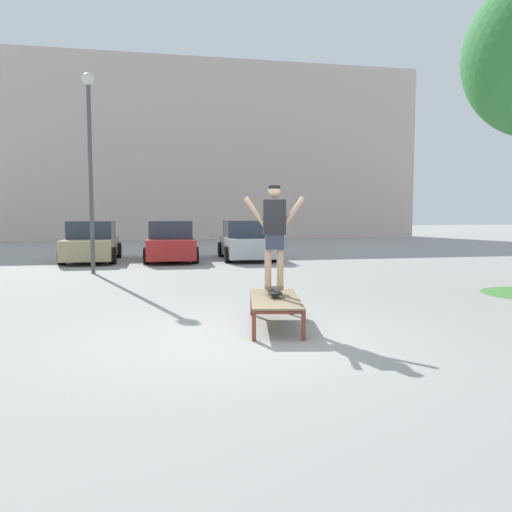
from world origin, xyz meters
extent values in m
plane|color=#999993|center=(0.00, 0.00, 0.00)|extent=(120.00, 120.00, 0.00)
cube|color=beige|center=(0.66, 29.09, 5.98)|extent=(33.44, 4.00, 11.95)
cube|color=brown|center=(0.47, 1.63, 0.19)|extent=(0.07, 0.07, 0.38)
cube|color=brown|center=(1.16, 1.50, 0.19)|extent=(0.07, 0.07, 0.38)
cube|color=brown|center=(0.14, -0.18, 0.19)|extent=(0.07, 0.07, 0.38)
cube|color=brown|center=(0.83, -0.31, 0.19)|extent=(0.07, 0.07, 0.38)
cylinder|color=brown|center=(0.30, 0.72, 0.41)|extent=(0.39, 1.88, 0.05)
cylinder|color=brown|center=(0.99, 0.60, 0.41)|extent=(0.39, 1.88, 0.05)
cylinder|color=brown|center=(0.81, 1.57, 0.41)|extent=(0.76, 0.18, 0.05)
cylinder|color=brown|center=(0.48, -0.24, 0.41)|extent=(0.76, 0.18, 0.05)
cube|color=#847051|center=(0.65, 0.66, 0.45)|extent=(1.09, 2.01, 0.03)
cube|color=black|center=(0.69, 0.90, 0.54)|extent=(0.32, 0.82, 0.02)
cylinder|color=silver|center=(0.66, 1.18, 0.49)|extent=(0.04, 0.06, 0.06)
cylinder|color=silver|center=(0.81, 1.16, 0.49)|extent=(0.04, 0.06, 0.06)
cylinder|color=silver|center=(0.57, 0.63, 0.49)|extent=(0.04, 0.06, 0.06)
cylinder|color=silver|center=(0.72, 0.61, 0.49)|extent=(0.04, 0.06, 0.06)
cylinder|color=tan|center=(0.59, 0.91, 0.96)|extent=(0.11, 0.11, 0.82)
cube|color=#99704C|center=(0.60, 0.96, 0.59)|extent=(0.14, 0.25, 0.07)
cylinder|color=tan|center=(0.79, 0.88, 0.96)|extent=(0.11, 0.11, 0.82)
cube|color=#99704C|center=(0.80, 0.93, 0.59)|extent=(0.14, 0.25, 0.07)
cube|color=#33384C|center=(0.69, 0.90, 1.34)|extent=(0.33, 0.24, 0.24)
cube|color=#232328|center=(0.69, 0.90, 1.74)|extent=(0.39, 0.27, 0.56)
cylinder|color=tan|center=(0.39, 0.94, 1.81)|extent=(0.41, 0.14, 0.52)
cylinder|color=tan|center=(0.99, 0.85, 1.81)|extent=(0.41, 0.14, 0.52)
sphere|color=tan|center=(0.69, 0.90, 2.15)|extent=(0.20, 0.20, 0.20)
cylinder|color=black|center=(0.69, 0.90, 2.22)|extent=(0.19, 0.19, 0.05)
cube|color=tan|center=(-3.44, 12.62, 0.51)|extent=(1.74, 4.22, 0.70)
cube|color=#2D3847|center=(-3.44, 12.77, 1.18)|extent=(1.58, 2.12, 0.64)
cylinder|color=black|center=(-2.60, 11.30, 0.30)|extent=(0.23, 0.60, 0.60)
cylinder|color=black|center=(-4.30, 11.32, 0.30)|extent=(0.23, 0.60, 0.60)
cylinder|color=black|center=(-2.57, 13.91, 0.30)|extent=(0.23, 0.60, 0.60)
cylinder|color=black|center=(-4.27, 13.93, 0.30)|extent=(0.23, 0.60, 0.60)
cube|color=red|center=(-0.56, 12.33, 0.51)|extent=(1.82, 4.25, 0.70)
cube|color=#2D3847|center=(-0.56, 12.48, 1.18)|extent=(1.62, 2.14, 0.64)
cylinder|color=black|center=(0.25, 11.00, 0.30)|extent=(0.24, 0.61, 0.60)
cylinder|color=black|center=(-1.45, 11.05, 0.30)|extent=(0.24, 0.61, 0.60)
cylinder|color=black|center=(0.33, 13.61, 0.30)|extent=(0.24, 0.61, 0.60)
cylinder|color=black|center=(-1.37, 13.65, 0.30)|extent=(0.24, 0.61, 0.60)
cube|color=#B7BABF|center=(2.32, 12.28, 0.51)|extent=(1.86, 4.26, 0.70)
cube|color=#2D3847|center=(2.32, 12.43, 1.18)|extent=(1.64, 2.16, 0.64)
cylinder|color=black|center=(3.12, 10.95, 0.30)|extent=(0.24, 0.61, 0.60)
cylinder|color=black|center=(1.42, 11.02, 0.30)|extent=(0.24, 0.61, 0.60)
cylinder|color=black|center=(3.22, 13.55, 0.30)|extent=(0.24, 0.61, 0.60)
cylinder|color=black|center=(1.52, 13.62, 0.30)|extent=(0.24, 0.61, 0.60)
cylinder|color=#4C4C51|center=(-2.98, 8.64, 2.75)|extent=(0.12, 0.12, 5.50)
sphere|color=silver|center=(-2.98, 8.64, 5.65)|extent=(0.36, 0.36, 0.36)
camera|label=1|loc=(-1.25, -7.14, 1.81)|focal=35.87mm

